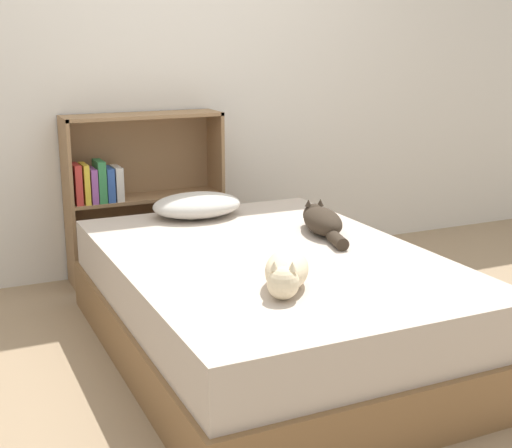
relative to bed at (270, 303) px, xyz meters
The scene contains 7 objects.
ground_plane 0.23m from the bed, ahead, with size 8.00×8.00×0.00m, color #997F60.
wall_back 1.76m from the bed, 90.00° to the left, with size 8.00×0.06×2.50m.
bed is the anchor object (origin of this frame).
pillow 0.83m from the bed, 94.19° to the left, with size 0.48×0.36×0.13m.
cat_light 0.55m from the bed, 108.31° to the right, with size 0.34×0.44×0.15m.
cat_dark 0.53m from the bed, 28.08° to the left, with size 0.24×0.52×0.14m.
bookshelf 1.35m from the bed, 100.50° to the left, with size 0.91×0.26×0.98m.
Camera 1 is at (-1.34, -2.72, 1.39)m, focal length 50.00 mm.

